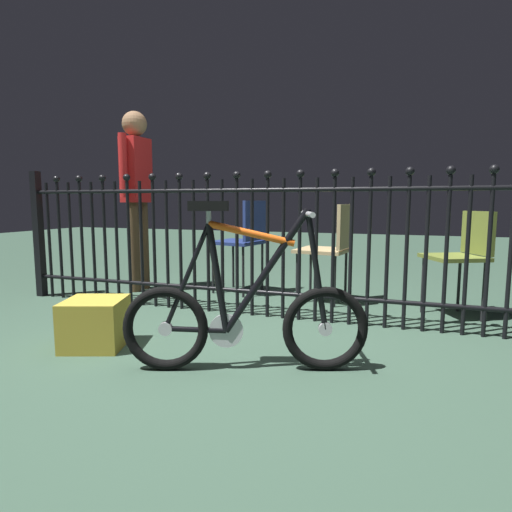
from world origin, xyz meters
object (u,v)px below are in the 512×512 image
Objects in this scene: chair_olive at (463,251)px; person_visitor at (137,184)px; bicycle at (245,316)px; chair_tan at (332,243)px; display_crate at (95,323)px; chair_navy at (245,236)px.

person_visitor is (-2.94, 0.04, 0.55)m from chair_olive.
person_visitor reaches higher than bicycle.
chair_tan is at bearing 171.45° from chair_olive.
display_crate is (-2.18, -1.52, -0.36)m from chair_olive.
bicycle is 3.57× the size of display_crate.
chair_navy is (-0.70, 1.82, 0.26)m from bicycle.
chair_olive is at bearing -7.89° from chair_navy.
chair_navy reaches higher than display_crate.
bicycle is 1.97m from chair_olive.
chair_tan is at bearing 84.74° from bicycle.
bicycle is at bearing -2.14° from display_crate.
chair_tan is at bearing 3.36° from person_visitor.
chair_tan is 1.99m from person_visitor.
chair_olive is at bearing 34.82° from display_crate.
bicycle is 0.70× the size of person_visitor.
bicycle is 1.01m from display_crate.
chair_tan is 2.07m from display_crate.
chair_olive is at bearing -8.55° from chair_tan.
chair_navy is 1.90m from chair_olive.
display_crate is (-1.16, -1.67, -0.38)m from chair_tan.
chair_tan is 1.04m from chair_olive.
bicycle is 1.51× the size of chair_olive.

